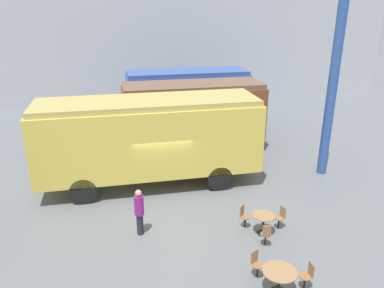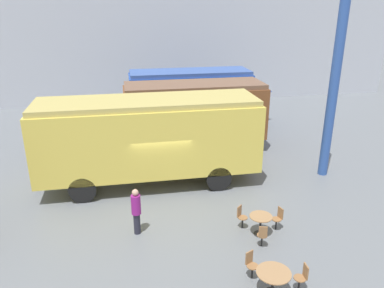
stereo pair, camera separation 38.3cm
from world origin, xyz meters
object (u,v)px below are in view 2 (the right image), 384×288
at_px(cafe_table_near, 273,276).
at_px(cafe_chair_0, 251,263).
at_px(passenger_coach_vintage, 149,135).
at_px(cafe_table_mid, 261,220).
at_px(passenger_coach_wooden, 194,111).
at_px(visitor_person, 136,210).
at_px(streamlined_locomotive, 201,93).

relative_size(cafe_table_near, cafe_chair_0, 1.14).
xyz_separation_m(passenger_coach_vintage, cafe_table_mid, (3.53, -4.89, -1.75)).
bearing_deg(cafe_table_near, passenger_coach_wooden, 90.12).
relative_size(cafe_table_mid, cafe_chair_0, 0.94).
distance_m(cafe_table_mid, cafe_chair_0, 2.34).
distance_m(passenger_coach_wooden, cafe_chair_0, 11.06).
xyz_separation_m(passenger_coach_wooden, passenger_coach_vintage, (-2.83, -3.95, 0.10)).
relative_size(passenger_coach_wooden, cafe_table_mid, 9.39).
bearing_deg(visitor_person, streamlined_locomotive, 67.89).
distance_m(passenger_coach_vintage, cafe_table_mid, 6.28).
bearing_deg(streamlined_locomotive, passenger_coach_vintage, -116.99).
bearing_deg(cafe_table_mid, cafe_chair_0, -117.33).
height_order(cafe_table_near, cafe_chair_0, cafe_chair_0).
relative_size(passenger_coach_vintage, cafe_chair_0, 11.15).
bearing_deg(passenger_coach_wooden, passenger_coach_vintage, -125.57).
bearing_deg(cafe_chair_0, visitor_person, -159.32).
bearing_deg(cafe_table_near, cafe_table_mid, 76.62).
xyz_separation_m(passenger_coach_wooden, cafe_chair_0, (-0.37, -10.92, -1.71)).
distance_m(cafe_chair_0, visitor_person, 4.43).
relative_size(passenger_coach_vintage, visitor_person, 5.48).
bearing_deg(cafe_table_near, cafe_chair_0, 117.08).
xyz_separation_m(passenger_coach_wooden, cafe_table_mid, (0.70, -8.84, -1.64)).
relative_size(passenger_coach_wooden, cafe_chair_0, 8.80).
distance_m(streamlined_locomotive, cafe_table_mid, 13.00).
xyz_separation_m(streamlined_locomotive, cafe_chair_0, (-1.61, -14.96, -1.74)).
distance_m(cafe_table_near, cafe_chair_0, 0.87).
distance_m(passenger_coach_vintage, cafe_chair_0, 7.61).
height_order(streamlined_locomotive, cafe_table_mid, streamlined_locomotive).
height_order(streamlined_locomotive, passenger_coach_wooden, passenger_coach_wooden).
bearing_deg(streamlined_locomotive, passenger_coach_wooden, -107.12).
xyz_separation_m(cafe_table_mid, cafe_chair_0, (-1.07, -2.08, -0.07)).
distance_m(passenger_coach_wooden, cafe_table_mid, 9.02).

